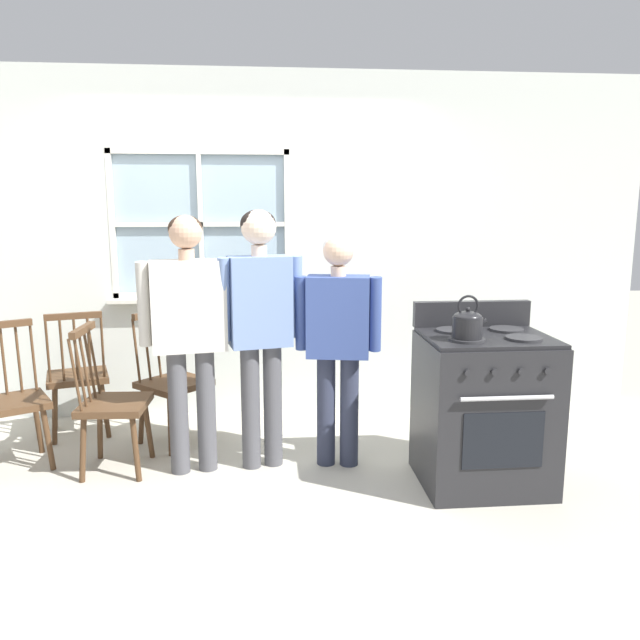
{
  "coord_description": "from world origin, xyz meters",
  "views": [
    {
      "loc": [
        0.1,
        -3.59,
        1.69
      ],
      "look_at": [
        0.44,
        0.07,
        1.0
      ],
      "focal_mm": 35.0,
      "sensor_mm": 36.0,
      "label": 1
    }
  ],
  "objects_px": {
    "person_adult_right": "(338,330)",
    "chair_by_window": "(172,383)",
    "person_elderly_left": "(189,319)",
    "person_teen_center": "(260,313)",
    "chair_near_stove": "(111,405)",
    "stove": "(483,408)",
    "chair_center_cluster": "(78,377)",
    "potted_plant": "(238,287)",
    "kettle": "(467,323)",
    "chair_near_wall": "(11,402)"
  },
  "relations": [
    {
      "from": "kettle",
      "to": "potted_plant",
      "type": "distance_m",
      "value": 2.05
    },
    {
      "from": "person_adult_right",
      "to": "potted_plant",
      "type": "height_order",
      "value": "person_adult_right"
    },
    {
      "from": "kettle",
      "to": "potted_plant",
      "type": "relative_size",
      "value": 1.01
    },
    {
      "from": "stove",
      "to": "potted_plant",
      "type": "bearing_deg",
      "value": 136.99
    },
    {
      "from": "chair_by_window",
      "to": "kettle",
      "type": "bearing_deg",
      "value": -74.82
    },
    {
      "from": "chair_by_window",
      "to": "person_teen_center",
      "type": "distance_m",
      "value": 0.98
    },
    {
      "from": "stove",
      "to": "kettle",
      "type": "height_order",
      "value": "kettle"
    },
    {
      "from": "chair_near_wall",
      "to": "kettle",
      "type": "bearing_deg",
      "value": -42.45
    },
    {
      "from": "person_elderly_left",
      "to": "chair_near_stove",
      "type": "bearing_deg",
      "value": 162.93
    },
    {
      "from": "person_adult_right",
      "to": "chair_by_window",
      "type": "bearing_deg",
      "value": 165.86
    },
    {
      "from": "kettle",
      "to": "potted_plant",
      "type": "xyz_separation_m",
      "value": [
        -1.35,
        1.54,
        0.02
      ]
    },
    {
      "from": "chair_by_window",
      "to": "person_adult_right",
      "type": "height_order",
      "value": "person_adult_right"
    },
    {
      "from": "person_teen_center",
      "to": "chair_center_cluster",
      "type": "bearing_deg",
      "value": 141.05
    },
    {
      "from": "chair_center_cluster",
      "to": "person_adult_right",
      "type": "height_order",
      "value": "person_adult_right"
    },
    {
      "from": "chair_center_cluster",
      "to": "chair_near_stove",
      "type": "distance_m",
      "value": 0.77
    },
    {
      "from": "chair_by_window",
      "to": "stove",
      "type": "height_order",
      "value": "stove"
    },
    {
      "from": "stove",
      "to": "potted_plant",
      "type": "distance_m",
      "value": 2.15
    },
    {
      "from": "chair_near_wall",
      "to": "person_elderly_left",
      "type": "distance_m",
      "value": 1.3
    },
    {
      "from": "chair_by_window",
      "to": "stove",
      "type": "distance_m",
      "value": 2.15
    },
    {
      "from": "person_teen_center",
      "to": "chair_near_wall",
      "type": "bearing_deg",
      "value": 163.56
    },
    {
      "from": "chair_center_cluster",
      "to": "potted_plant",
      "type": "bearing_deg",
      "value": 179.77
    },
    {
      "from": "chair_near_stove",
      "to": "person_elderly_left",
      "type": "relative_size",
      "value": 0.58
    },
    {
      "from": "chair_near_stove",
      "to": "stove",
      "type": "bearing_deg",
      "value": -96.92
    },
    {
      "from": "person_elderly_left",
      "to": "person_teen_center",
      "type": "relative_size",
      "value": 0.98
    },
    {
      "from": "chair_by_window",
      "to": "chair_center_cluster",
      "type": "height_order",
      "value": "same"
    },
    {
      "from": "chair_near_stove",
      "to": "person_teen_center",
      "type": "relative_size",
      "value": 0.57
    },
    {
      "from": "person_teen_center",
      "to": "kettle",
      "type": "bearing_deg",
      "value": -35.32
    },
    {
      "from": "chair_near_wall",
      "to": "chair_near_stove",
      "type": "bearing_deg",
      "value": -38.82
    },
    {
      "from": "person_elderly_left",
      "to": "person_teen_center",
      "type": "bearing_deg",
      "value": -4.61
    },
    {
      "from": "potted_plant",
      "to": "stove",
      "type": "bearing_deg",
      "value": -43.01
    },
    {
      "from": "person_elderly_left",
      "to": "potted_plant",
      "type": "height_order",
      "value": "person_elderly_left"
    },
    {
      "from": "chair_near_stove",
      "to": "kettle",
      "type": "height_order",
      "value": "kettle"
    },
    {
      "from": "chair_center_cluster",
      "to": "person_elderly_left",
      "type": "relative_size",
      "value": 0.58
    },
    {
      "from": "person_teen_center",
      "to": "chair_by_window",
      "type": "bearing_deg",
      "value": 130.93
    },
    {
      "from": "chair_near_wall",
      "to": "potted_plant",
      "type": "xyz_separation_m",
      "value": [
        1.42,
        0.91,
        0.61
      ]
    },
    {
      "from": "potted_plant",
      "to": "chair_by_window",
      "type": "bearing_deg",
      "value": -129.45
    },
    {
      "from": "chair_by_window",
      "to": "stove",
      "type": "xyz_separation_m",
      "value": [
        1.97,
        -0.86,
        0.04
      ]
    },
    {
      "from": "chair_by_window",
      "to": "stove",
      "type": "bearing_deg",
      "value": -69.59
    },
    {
      "from": "chair_by_window",
      "to": "person_adult_right",
      "type": "relative_size",
      "value": 0.63
    },
    {
      "from": "person_teen_center",
      "to": "potted_plant",
      "type": "bearing_deg",
      "value": 87.99
    },
    {
      "from": "chair_by_window",
      "to": "person_adult_right",
      "type": "distance_m",
      "value": 1.32
    },
    {
      "from": "chair_near_stove",
      "to": "stove",
      "type": "distance_m",
      "value": 2.32
    },
    {
      "from": "person_elderly_left",
      "to": "potted_plant",
      "type": "bearing_deg",
      "value": 66.52
    },
    {
      "from": "person_elderly_left",
      "to": "person_adult_right",
      "type": "distance_m",
      "value": 0.93
    },
    {
      "from": "person_elderly_left",
      "to": "stove",
      "type": "bearing_deg",
      "value": -20.71
    },
    {
      "from": "kettle",
      "to": "chair_by_window",
      "type": "bearing_deg",
      "value": 151.22
    },
    {
      "from": "person_adult_right",
      "to": "chair_near_wall",
      "type": "bearing_deg",
      "value": -174.08
    },
    {
      "from": "person_teen_center",
      "to": "chair_near_stove",
      "type": "bearing_deg",
      "value": 166.83
    },
    {
      "from": "chair_by_window",
      "to": "person_elderly_left",
      "type": "height_order",
      "value": "person_elderly_left"
    },
    {
      "from": "chair_center_cluster",
      "to": "person_teen_center",
      "type": "distance_m",
      "value": 1.62
    }
  ]
}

